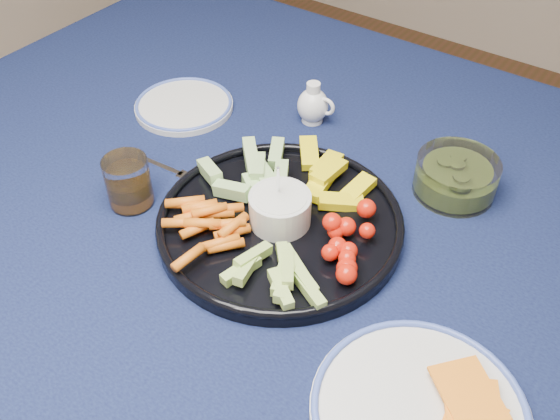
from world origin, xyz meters
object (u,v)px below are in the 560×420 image
Objects in this scene: pickle_bowl at (456,178)px; side_plate_extra at (184,105)px; dining_table at (348,249)px; juice_tumbler at (129,185)px; creamer_pitcher at (313,105)px; crudite_platter at (279,218)px; cheese_plate at (420,410)px.

pickle_bowl is 0.51m from side_plate_extra.
juice_tumbler reaches higher than dining_table.
juice_tumbler reaches higher than creamer_pitcher.
crudite_platter reaches higher than pickle_bowl.
crudite_platter reaches higher than juice_tumbler.
pickle_bowl is 1.58× the size of juice_tumbler.
crudite_platter is 4.69× the size of creamer_pitcher.
creamer_pitcher is 0.60× the size of pickle_bowl.
crudite_platter is at bearing 21.00° from juice_tumbler.
creamer_pitcher is at bearing 112.90° from crudite_platter.
dining_table is 0.36m from juice_tumbler.
juice_tumbler is (-0.22, -0.08, 0.01)m from crudite_platter.
side_plate_extra is (-0.50, -0.07, -0.02)m from pickle_bowl.
creamer_pitcher is 0.36m from juice_tumbler.
creamer_pitcher is 0.95× the size of juice_tumbler.
creamer_pitcher reaches higher than dining_table.
juice_tumbler is at bearing -159.00° from crudite_platter.
juice_tumbler is at bearing -65.97° from side_plate_extra.
side_plate_extra reaches higher than dining_table.
cheese_plate is (0.30, -0.16, -0.01)m from crudite_platter.
dining_table is at bearing -42.35° from creamer_pitcher.
pickle_bowl is at bearing 52.17° from crudite_platter.
cheese_plate is 0.53m from juice_tumbler.
creamer_pitcher is at bearing 25.83° from side_plate_extra.
creamer_pitcher is 0.29m from pickle_bowl.
creamer_pitcher is (-0.18, 0.16, 0.12)m from dining_table.
side_plate_extra is (-0.22, -0.10, -0.03)m from creamer_pitcher.
crudite_platter reaches higher than creamer_pitcher.
cheese_plate is 3.04× the size of juice_tumbler.
crudite_platter is at bearing -67.10° from creamer_pitcher.
side_plate_extra is at bearing -154.17° from creamer_pitcher.
juice_tumbler is (-0.11, -0.35, 0.00)m from creamer_pitcher.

